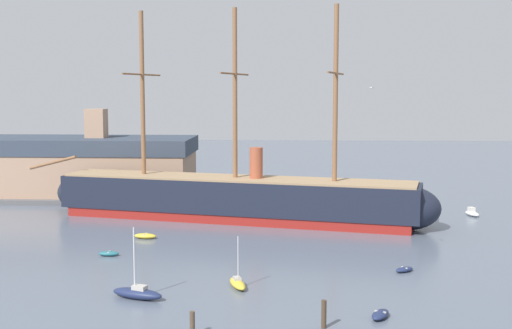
% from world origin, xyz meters
% --- Properties ---
extents(tall_ship, '(60.21, 19.44, 29.37)m').
position_xyz_m(tall_ship, '(-5.24, 48.38, 3.20)').
color(tall_ship, maroon).
rests_on(tall_ship, ground).
extents(sailboat_foreground_left, '(5.10, 2.99, 6.36)m').
position_xyz_m(sailboat_foreground_left, '(-10.92, 12.30, 0.53)').
color(sailboat_foreground_left, '#1E284C').
rests_on(sailboat_foreground_left, ground).
extents(dinghy_foreground_right, '(2.15, 2.81, 0.61)m').
position_xyz_m(dinghy_foreground_right, '(9.69, 8.29, 0.31)').
color(dinghy_foreground_right, '#1E284C').
rests_on(dinghy_foreground_right, ground).
extents(sailboat_near_centre, '(2.31, 3.90, 4.88)m').
position_xyz_m(sailboat_near_centre, '(-2.41, 16.15, 0.41)').
color(sailboat_near_centre, gold).
rests_on(sailboat_near_centre, ground).
extents(dinghy_mid_left, '(2.27, 1.04, 0.53)m').
position_xyz_m(dinghy_mid_left, '(-17.53, 27.24, 0.27)').
color(dinghy_mid_left, '#236670').
rests_on(dinghy_mid_left, ground).
extents(dinghy_mid_right, '(2.30, 2.00, 0.51)m').
position_xyz_m(dinghy_mid_right, '(13.94, 22.26, 0.26)').
color(dinghy_mid_right, '#1E284C').
rests_on(dinghy_mid_right, ground).
extents(dinghy_alongside_bow, '(2.87, 1.50, 0.65)m').
position_xyz_m(dinghy_alongside_bow, '(-15.38, 36.06, 0.33)').
color(dinghy_alongside_bow, gold).
rests_on(dinghy_alongside_bow, ground).
extents(dinghy_far_left, '(1.67, 2.67, 0.59)m').
position_xyz_m(dinghy_far_left, '(-25.87, 55.39, 0.30)').
color(dinghy_far_left, gold).
rests_on(dinghy_far_left, ground).
extents(motorboat_far_right, '(2.12, 3.23, 1.26)m').
position_xyz_m(motorboat_far_right, '(28.86, 53.24, 0.44)').
color(motorboat_far_right, silver).
rests_on(motorboat_far_right, ground).
extents(motorboat_distant_centre, '(2.95, 3.55, 1.40)m').
position_xyz_m(motorboat_distant_centre, '(2.50, 61.82, 0.49)').
color(motorboat_distant_centre, '#B22D28').
rests_on(motorboat_distant_centre, ground).
extents(mooring_piling_nearest, '(0.39, 0.39, 1.84)m').
position_xyz_m(mooring_piling_nearest, '(-4.83, 3.80, 0.92)').
color(mooring_piling_nearest, '#4C3D2D').
rests_on(mooring_piling_nearest, ground).
extents(mooring_piling_left_pair, '(0.39, 0.39, 2.21)m').
position_xyz_m(mooring_piling_left_pair, '(5.04, 5.81, 1.11)').
color(mooring_piling_left_pair, '#423323').
rests_on(mooring_piling_left_pair, ground).
extents(dockside_warehouse_left, '(47.60, 17.71, 15.04)m').
position_xyz_m(dockside_warehouse_left, '(-36.05, 67.30, 5.08)').
color(dockside_warehouse_left, '#565659').
rests_on(dockside_warehouse_left, ground).
extents(seagull_in_flight, '(0.41, 1.19, 0.13)m').
position_xyz_m(seagull_in_flight, '(10.25, 21.39, 18.46)').
color(seagull_in_flight, silver).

